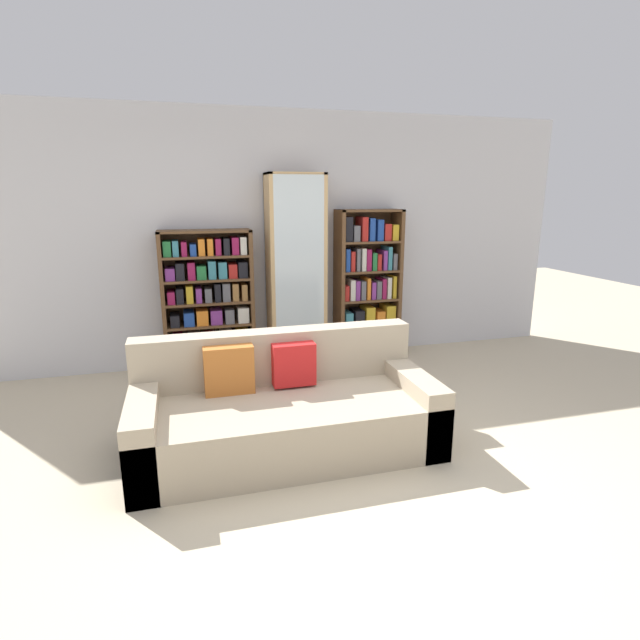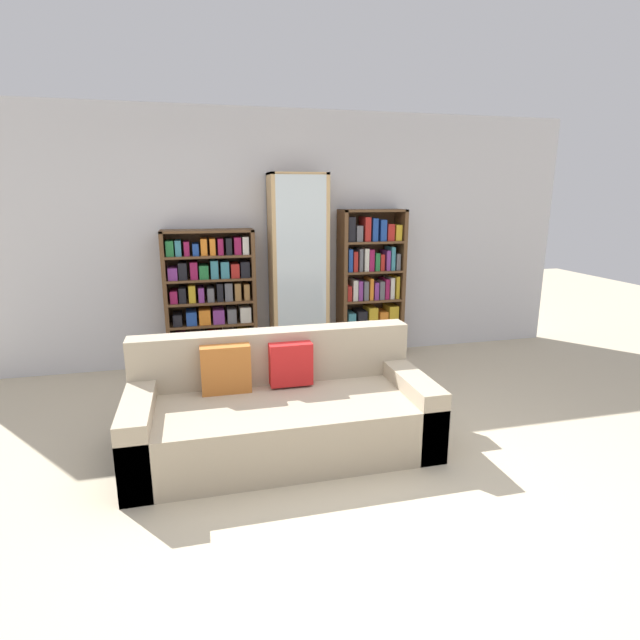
{
  "view_description": "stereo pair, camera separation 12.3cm",
  "coord_description": "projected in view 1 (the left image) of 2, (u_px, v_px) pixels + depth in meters",
  "views": [
    {
      "loc": [
        -1.01,
        -2.74,
        1.83
      ],
      "look_at": [
        0.17,
        1.49,
        0.72
      ],
      "focal_mm": 28.0,
      "sensor_mm": 36.0,
      "label": 1
    },
    {
      "loc": [
        -0.89,
        -2.78,
        1.83
      ],
      "look_at": [
        0.17,
        1.49,
        0.72
      ],
      "focal_mm": 28.0,
      "sensor_mm": 36.0,
      "label": 2
    }
  ],
  "objects": [
    {
      "name": "couch",
      "position": [
        284.0,
        412.0,
        3.67
      ],
      "size": [
        2.16,
        0.96,
        0.82
      ],
      "color": "tan",
      "rests_on": "ground"
    },
    {
      "name": "display_cabinet",
      "position": [
        296.0,
        272.0,
        5.37
      ],
      "size": [
        0.6,
        0.36,
        2.05
      ],
      "color": "tan",
      "rests_on": "ground"
    },
    {
      "name": "wall_back",
      "position": [
        276.0,
        240.0,
        5.45
      ],
      "size": [
        6.8,
        0.06,
        2.7
      ],
      "color": "silver",
      "rests_on": "ground"
    },
    {
      "name": "bookshelf_left",
      "position": [
        209.0,
        302.0,
        5.22
      ],
      "size": [
        0.93,
        0.32,
        1.48
      ],
      "color": "brown",
      "rests_on": "ground"
    },
    {
      "name": "bookshelf_right",
      "position": [
        368.0,
        286.0,
        5.65
      ],
      "size": [
        0.72,
        0.32,
        1.67
      ],
      "color": "brown",
      "rests_on": "ground"
    },
    {
      "name": "wine_bottle",
      "position": [
        352.0,
        357.0,
        5.36
      ],
      "size": [
        0.09,
        0.09,
        0.34
      ],
      "color": "#192333",
      "rests_on": "ground"
    },
    {
      "name": "ground_plane",
      "position": [
        356.0,
        481.0,
        3.27
      ],
      "size": [
        16.0,
        16.0,
        0.0
      ],
      "primitive_type": "plane",
      "color": "beige"
    }
  ]
}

